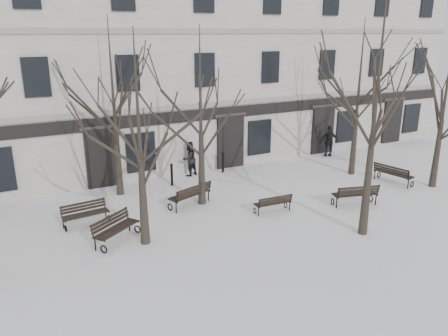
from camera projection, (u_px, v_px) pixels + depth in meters
ground at (249, 235)px, 16.27m from camera, size 100.00×100.00×0.00m
building at (137, 63)px, 25.58m from camera, size 40.40×10.20×11.40m
tree_1 at (138, 115)px, 14.31m from camera, size 5.20×5.20×7.43m
tree_2 at (378, 81)px, 14.75m from camera, size 6.33×6.33×9.04m
tree_3 at (447, 85)px, 19.98m from camera, size 5.53×5.53×7.90m
tree_4 at (112, 87)px, 18.94m from camera, size 5.58×5.58×7.97m
tree_5 at (200, 96)px, 17.90m from camera, size 5.31×5.31×7.58m
tree_6 at (360, 80)px, 21.89m from camera, size 5.56×5.56×7.94m
bench_0 at (115, 228)px, 15.69m from camera, size 1.93×1.62×0.96m
bench_1 at (273, 203)px, 18.22m from camera, size 1.62×0.68×0.80m
bench_2 at (356, 194)px, 18.93m from camera, size 2.05×1.20×0.98m
bench_3 at (85, 213)px, 17.06m from camera, size 1.82×0.82×0.89m
bench_4 at (191, 194)px, 18.86m from camera, size 2.10×1.32×1.01m
bench_5 at (393, 173)px, 21.71m from camera, size 1.05×2.01×0.97m
bollard_a at (172, 174)px, 21.40m from camera, size 0.15×0.15×1.13m
bollard_b at (223, 161)px, 23.43m from camera, size 0.15×0.15×1.15m
pedestrian_b at (190, 175)px, 23.08m from camera, size 1.09×0.98×1.83m
pedestrian_c at (328, 156)px, 26.61m from camera, size 1.20×0.84×1.88m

